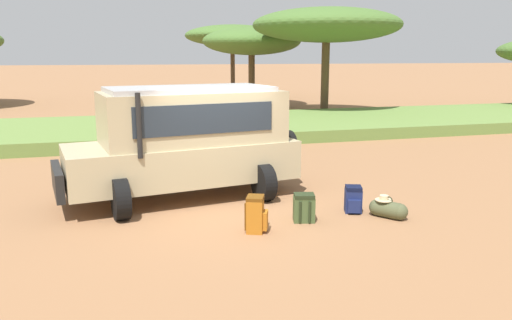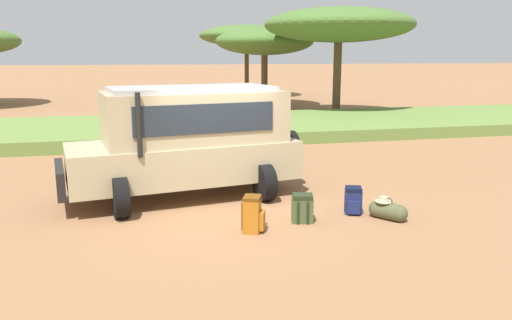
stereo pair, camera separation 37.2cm
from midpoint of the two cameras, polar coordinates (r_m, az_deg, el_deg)
ground_plane at (r=10.42m, az=-4.69°, el=-5.46°), size 320.00×320.00×0.00m
grass_bank at (r=20.24m, az=-10.22°, el=3.53°), size 120.00×7.00×0.44m
safari_vehicle at (r=11.02m, az=-8.90°, el=2.32°), size 5.47×3.23×2.44m
backpack_beside_front_wheel at (r=10.18m, az=10.03°, el=-4.48°), size 0.41×0.48×0.53m
backpack_cluster_center at (r=8.93m, az=-1.21°, el=-6.25°), size 0.46×0.44×0.66m
backpack_near_rear_wheel at (r=9.52m, az=4.38°, el=-5.48°), size 0.45×0.45×0.54m
duffel_bag_low_black_case at (r=10.02m, az=13.83°, el=-5.47°), size 0.59×0.69×0.43m
acacia_tree_left_mid at (r=30.97m, az=-0.86°, el=13.39°), size 5.93×6.18×4.75m
acacia_tree_centre_back at (r=38.39m, az=-3.00°, el=14.00°), size 7.05×7.51×5.31m
acacia_tree_right_mid at (r=26.21m, az=7.64°, el=14.98°), size 7.46×7.59×5.43m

